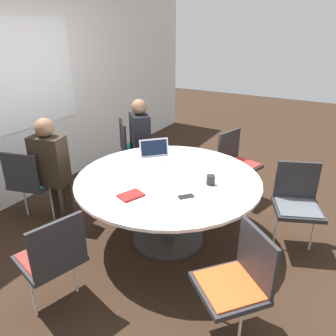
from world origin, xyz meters
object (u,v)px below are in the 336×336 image
(chair_3, at_px, (238,278))
(cell_phone, at_px, (186,196))
(chair_2, at_px, (53,255))
(spiral_notebook, at_px, (131,195))
(laptop, at_px, (155,154))
(coffee_cup, at_px, (211,180))
(chair_5, at_px, (236,159))
(person_0, at_px, (141,137))
(person_1, at_px, (51,163))
(chair_4, at_px, (297,199))
(chair_0, at_px, (132,145))
(chair_1, at_px, (30,179))

(chair_3, xyz_separation_m, cell_phone, (0.53, 0.66, 0.20))
(chair_2, distance_m, spiral_notebook, 0.79)
(laptop, bearing_deg, chair_2, -133.38)
(spiral_notebook, height_order, coffee_cup, coffee_cup)
(spiral_notebook, bearing_deg, chair_5, -12.60)
(chair_3, height_order, chair_5, same)
(person_0, xyz_separation_m, coffee_cup, (-0.88, -1.37, 0.05))
(person_0, relative_size, coffee_cup, 13.12)
(person_1, relative_size, coffee_cup, 13.12)
(chair_4, xyz_separation_m, cell_phone, (-0.81, 0.82, 0.20))
(chair_0, bearing_deg, coffee_cup, 12.52)
(chair_0, xyz_separation_m, chair_3, (-1.84, -2.18, 0.00))
(coffee_cup, relative_size, cell_phone, 0.62)
(chair_4, height_order, person_1, person_1)
(spiral_notebook, bearing_deg, chair_3, -105.09)
(chair_2, relative_size, laptop, 2.23)
(chair_3, bearing_deg, coffee_cup, -14.67)
(coffee_cup, bearing_deg, chair_4, -56.89)
(chair_0, bearing_deg, chair_4, 31.80)
(chair_1, height_order, chair_4, same)
(chair_0, height_order, person_0, person_0)
(cell_phone, bearing_deg, chair_3, -128.32)
(chair_2, relative_size, person_1, 0.72)
(person_0, distance_m, spiral_notebook, 1.68)
(chair_1, xyz_separation_m, chair_3, (-0.35, -2.51, 0.00))
(chair_1, relative_size, person_1, 0.72)
(laptop, xyz_separation_m, coffee_cup, (-0.29, -0.79, -0.01))
(person_0, bearing_deg, chair_4, 33.29)
(chair_2, distance_m, chair_5, 2.55)
(chair_2, relative_size, cell_phone, 5.80)
(chair_5, bearing_deg, spiral_notebook, 3.93)
(chair_3, xyz_separation_m, chair_5, (2.04, 0.70, 0.00))
(person_1, bearing_deg, cell_phone, -12.65)
(person_0, height_order, laptop, person_0)
(chair_0, xyz_separation_m, chair_5, (0.19, -1.47, 0.00))
(chair_0, distance_m, coffee_cup, 1.90)
(chair_4, bearing_deg, person_1, -2.92)
(chair_4, distance_m, spiral_notebook, 1.64)
(spiral_notebook, relative_size, coffee_cup, 2.67)
(cell_phone, bearing_deg, chair_0, 48.93)
(chair_0, relative_size, chair_1, 1.00)
(chair_3, bearing_deg, person_0, -0.18)
(chair_4, bearing_deg, chair_1, -1.67)
(chair_0, xyz_separation_m, spiral_notebook, (-1.55, -1.09, 0.20))
(laptop, bearing_deg, cell_phone, -87.58)
(person_0, xyz_separation_m, cell_phone, (-1.21, -1.28, 0.01))
(chair_0, relative_size, cell_phone, 5.80)
(laptop, bearing_deg, chair_3, -85.96)
(chair_0, bearing_deg, chair_3, 3.87)
(chair_0, bearing_deg, person_1, -51.01)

